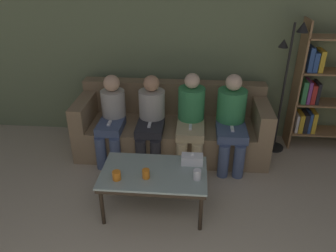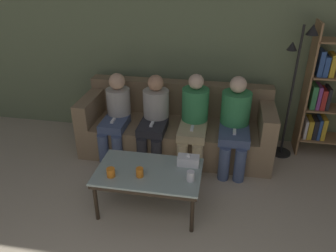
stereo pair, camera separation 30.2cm
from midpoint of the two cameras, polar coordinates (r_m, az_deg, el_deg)
name	(u,v)px [view 1 (the left image)]	position (r m, az deg, el deg)	size (l,w,h in m)	color
wall_back	(175,45)	(4.49, -0.73, 13.88)	(12.00, 0.06, 2.60)	#707F5B
couch	(172,128)	(4.37, -1.28, -0.31)	(2.44, 0.87, 0.87)	#897051
coffee_table	(154,175)	(3.31, -5.12, -8.62)	(1.05, 0.64, 0.46)	#8C9E99
cup_near_left	(146,174)	(3.19, -6.61, -8.34)	(0.07, 0.07, 0.09)	orange
cup_near_right	(197,175)	(3.15, 2.35, -8.54)	(0.08, 0.08, 0.10)	silver
cup_far_center	(117,175)	(3.21, -11.66, -8.52)	(0.08, 0.08, 0.09)	orange
tissue_box	(192,159)	(3.36, 1.65, -5.89)	(0.22, 0.12, 0.13)	white
bookshelf	(321,91)	(4.65, 23.51, 5.63)	(0.93, 0.32, 1.70)	#9E754C
standing_lamp	(287,76)	(4.30, 18.15, 8.27)	(0.31, 0.26, 1.69)	black
seated_person_left_end	(112,116)	(4.20, -11.79, 1.66)	(0.31, 0.64, 1.07)	#47567A
seated_person_mid_left	(151,117)	(4.09, -5.10, 1.56)	(0.33, 0.66, 1.08)	#28282D
seated_person_mid_right	(191,117)	(4.03, 1.86, 1.53)	(0.33, 0.70, 1.12)	tan
seated_person_right_end	(231,118)	(4.04, 8.90, 1.38)	(0.36, 0.71, 1.12)	#47567A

